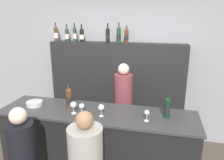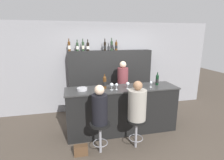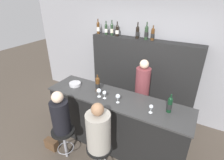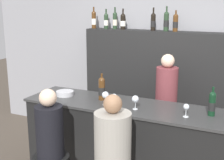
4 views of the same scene
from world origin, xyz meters
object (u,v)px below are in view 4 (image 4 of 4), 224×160
wine_bottle_backbar_0 (94,19)px  wine_glass_1 (114,97)px  wine_glass_0 (105,95)px  wine_glass_3 (186,107)px  wine_bottle_backbar_4 (153,22)px  guest_seated_right (113,140)px  wine_bottle_backbar_6 (175,23)px  wine_bottle_backbar_1 (106,21)px  metal_bowl (65,93)px  guest_seated_left (49,128)px  wine_bottle_counter_1 (212,103)px  wine_bottle_counter_0 (102,88)px  bartender (165,116)px  wine_bottle_backbar_3 (123,21)px  wine_bottle_backbar_5 (166,21)px  wine_glass_2 (135,99)px  wine_bottle_backbar_2 (115,20)px

wine_bottle_backbar_0 → wine_glass_1: wine_bottle_backbar_0 is taller
wine_glass_0 → wine_glass_3: 0.92m
wine_bottle_backbar_4 → guest_seated_right: wine_bottle_backbar_4 is taller
wine_bottle_backbar_6 → wine_bottle_backbar_1: bearing=180.0°
wine_bottle_backbar_0 → wine_bottle_backbar_1: (0.21, 0.00, -0.01)m
wine_glass_1 → metal_bowl: bearing=171.1°
wine_glass_1 → guest_seated_left: size_ratio=0.20×
wine_bottle_counter_1 → metal_bowl: 1.78m
wine_bottle_counter_0 → wine_glass_1: bearing=-33.1°
wine_bottle_counter_0 → bartender: bartender is taller
bartender → wine_bottle_counter_0: bearing=-132.9°
wine_glass_0 → guest_seated_right: bearing=-58.1°
wine_bottle_backbar_3 → wine_glass_3: wine_bottle_backbar_3 is taller
wine_bottle_counter_0 → wine_bottle_backbar_0: size_ratio=0.98×
wine_bottle_counter_1 → wine_bottle_backbar_4: bearing=131.2°
wine_bottle_backbar_5 → wine_glass_2: 1.54m
wine_bottle_counter_0 → wine_glass_0: wine_bottle_counter_0 is taller
metal_bowl → guest_seated_left: bearing=-69.1°
wine_bottle_backbar_3 → wine_bottle_backbar_4: wine_bottle_backbar_4 is taller
wine_bottle_counter_1 → wine_bottle_backbar_0: bearing=149.5°
wine_bottle_backbar_1 → metal_bowl: wine_bottle_backbar_1 is taller
wine_bottle_backbar_2 → guest_seated_right: size_ratio=0.42×
wine_bottle_counter_0 → guest_seated_right: (0.49, -0.74, -0.26)m
wine_bottle_backbar_2 → wine_glass_1: wine_bottle_backbar_2 is taller
wine_bottle_backbar_2 → wine_glass_1: bearing=-65.7°
wine_bottle_backbar_0 → wine_bottle_backbar_2: wine_bottle_backbar_0 is taller
wine_bottle_counter_0 → wine_bottle_backbar_6: (0.56, 1.18, 0.73)m
metal_bowl → bartender: 1.37m
wine_bottle_backbar_4 → wine_glass_0: wine_bottle_backbar_4 is taller
wine_bottle_backbar_2 → wine_glass_3: bearing=-43.4°
wine_bottle_counter_0 → wine_glass_2: (0.49, -0.15, -0.03)m
wine_bottle_backbar_5 → wine_glass_1: size_ratio=2.40×
wine_bottle_backbar_5 → wine_bottle_backbar_6: wine_bottle_backbar_5 is taller
wine_bottle_backbar_3 → metal_bowl: size_ratio=1.39×
wine_bottle_backbar_5 → wine_bottle_backbar_1: bearing=180.0°
wine_bottle_backbar_0 → wine_bottle_backbar_1: size_ratio=1.10×
wine_bottle_counter_0 → guest_seated_right: guest_seated_right is taller
wine_bottle_backbar_3 → wine_bottle_backbar_4: (0.47, 0.00, 0.01)m
wine_bottle_backbar_3 → wine_bottle_counter_0: bearing=-78.7°
guest_seated_right → wine_bottle_backbar_0: bearing=122.5°
wine_bottle_counter_1 → wine_bottle_backbar_1: (-1.79, 1.18, 0.73)m
wine_bottle_backbar_1 → metal_bowl: bearing=-89.2°
wine_bottle_backbar_2 → guest_seated_left: bearing=-86.0°
wine_bottle_backbar_3 → bartender: wine_bottle_backbar_3 is taller
wine_bottle_counter_1 → guest_seated_right: guest_seated_right is taller
wine_bottle_backbar_5 → wine_glass_3: size_ratio=2.49×
wine_bottle_backbar_5 → wine_glass_3: 1.66m
wine_bottle_backbar_2 → wine_glass_3: wine_bottle_backbar_2 is taller
wine_bottle_counter_0 → wine_glass_0: bearing=-50.9°
wine_bottle_counter_0 → wine_glass_2: wine_bottle_counter_0 is taller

